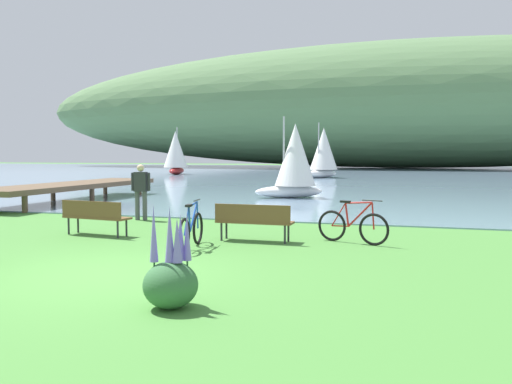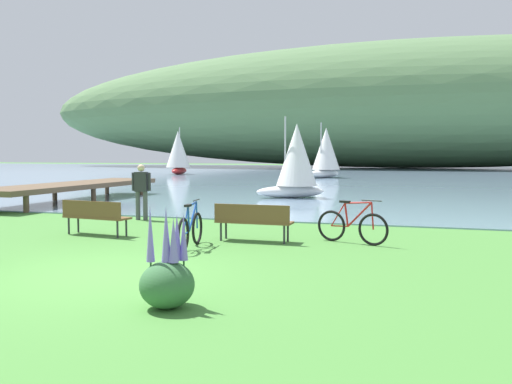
% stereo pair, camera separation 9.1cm
% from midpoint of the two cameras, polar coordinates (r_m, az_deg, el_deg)
% --- Properties ---
extents(ground_plane, '(200.00, 200.00, 0.00)m').
position_cam_midpoint_polar(ground_plane, '(9.50, -15.60, -8.40)').
color(ground_plane, '#478438').
extents(bay_water, '(180.00, 80.00, 0.04)m').
position_cam_midpoint_polar(bay_water, '(55.60, 11.64, 1.89)').
color(bay_water, '#7A99B2').
rests_on(bay_water, ground).
extents(distant_hillside, '(115.72, 28.00, 18.10)m').
position_cam_midpoint_polar(distant_hillside, '(81.42, 15.10, 8.88)').
color(distant_hillside, '#567A4C').
rests_on(distant_hillside, bay_water).
extents(park_bench_near_camera, '(1.80, 0.49, 0.88)m').
position_cam_midpoint_polar(park_bench_near_camera, '(12.38, -0.45, -2.92)').
color(park_bench_near_camera, brown).
rests_on(park_bench_near_camera, ground).
extents(park_bench_further_along, '(1.85, 0.70, 0.88)m').
position_cam_midpoint_polar(park_bench_further_along, '(13.87, -16.95, -2.35)').
color(park_bench_further_along, brown).
rests_on(park_bench_further_along, ground).
extents(bicycle_leaning_near_bench, '(0.29, 1.76, 1.01)m').
position_cam_midpoint_polar(bicycle_leaning_near_bench, '(11.63, -7.11, -4.01)').
color(bicycle_leaning_near_bench, black).
rests_on(bicycle_leaning_near_bench, ground).
extents(bicycle_beside_path, '(1.68, 0.67, 1.01)m').
position_cam_midpoint_polar(bicycle_beside_path, '(12.36, 10.02, -3.57)').
color(bicycle_beside_path, black).
rests_on(bicycle_beside_path, ground).
extents(person_at_shoreline, '(0.61, 0.27, 1.71)m').
position_cam_midpoint_polar(person_at_shoreline, '(16.81, -12.30, 0.39)').
color(person_at_shoreline, '#4C4C51').
rests_on(person_at_shoreline, ground).
extents(echium_bush_beside_closest, '(0.73, 0.73, 1.36)m').
position_cam_midpoint_polar(echium_bush_beside_closest, '(7.20, -9.39, -9.06)').
color(echium_bush_beside_closest, '#386B3D').
rests_on(echium_bush_beside_closest, ground).
extents(sailboat_nearest_to_shore, '(3.20, 2.50, 3.69)m').
position_cam_midpoint_polar(sailboat_nearest_to_shore, '(24.50, 4.00, 3.46)').
color(sailboat_nearest_to_shore, white).
rests_on(sailboat_nearest_to_shore, bay_water).
extents(sailboat_mid_bay, '(3.21, 3.96, 4.61)m').
position_cam_midpoint_polar(sailboat_mid_bay, '(45.55, 7.11, 4.24)').
color(sailboat_mid_bay, white).
rests_on(sailboat_mid_bay, bay_water).
extents(sailboat_toward_hillside, '(2.76, 4.11, 4.66)m').
position_cam_midpoint_polar(sailboat_toward_hillside, '(53.29, -8.59, 4.22)').
color(sailboat_toward_hillside, '#B22323').
rests_on(sailboat_toward_hillside, bay_water).
extents(pier_dock, '(2.40, 10.00, 0.80)m').
position_cam_midpoint_polar(pier_dock, '(23.91, -19.08, 0.62)').
color(pier_dock, brown).
rests_on(pier_dock, ground).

